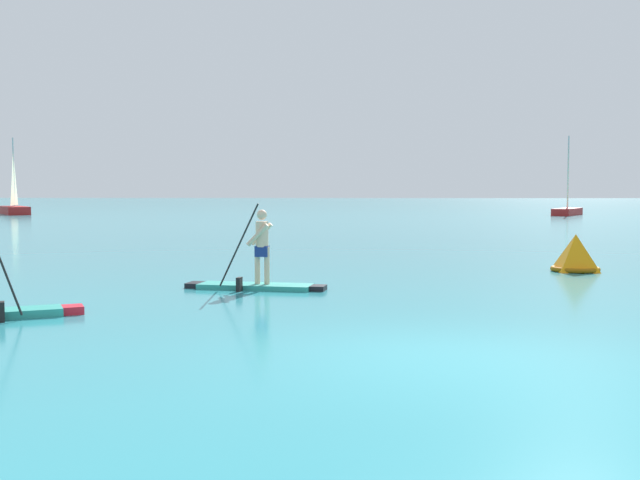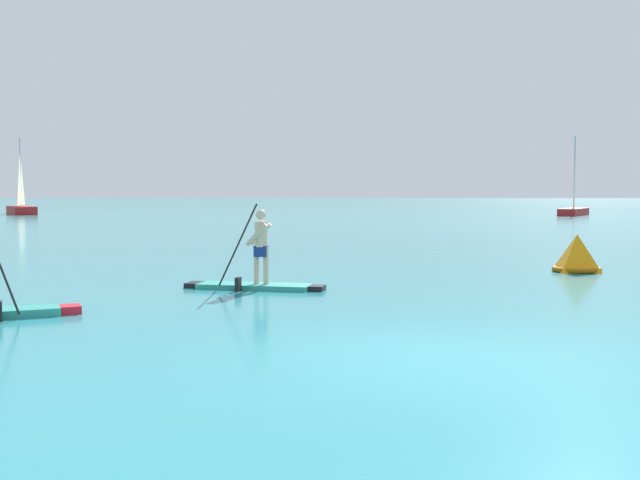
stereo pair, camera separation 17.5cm
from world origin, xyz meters
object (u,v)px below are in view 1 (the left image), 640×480
at_px(sailboat_left_horizon, 14,206).
at_px(paddleboarder_mid_center, 257,273).
at_px(race_marker_buoy, 575,255).
at_px(sailboat_right_horizon, 567,204).

bearing_deg(sailboat_left_horizon, paddleboarder_mid_center, -2.81).
relative_size(race_marker_buoy, sailboat_left_horizon, 0.21).
relative_size(sailboat_left_horizon, sailboat_right_horizon, 1.00).
distance_m(paddleboarder_mid_center, sailboat_right_horizon, 53.00).
relative_size(paddleboarder_mid_center, race_marker_buoy, 2.12).
xyz_separation_m(race_marker_buoy, sailboat_left_horizon, (-35.64, 45.47, 0.33)).
height_order(paddleboarder_mid_center, sailboat_right_horizon, sailboat_right_horizon).
bearing_deg(sailboat_right_horizon, sailboat_left_horizon, 116.15).
relative_size(paddleboarder_mid_center, sailboat_right_horizon, 0.45).
xyz_separation_m(sailboat_left_horizon, sailboat_right_horizon, (47.54, -0.03, 0.19)).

